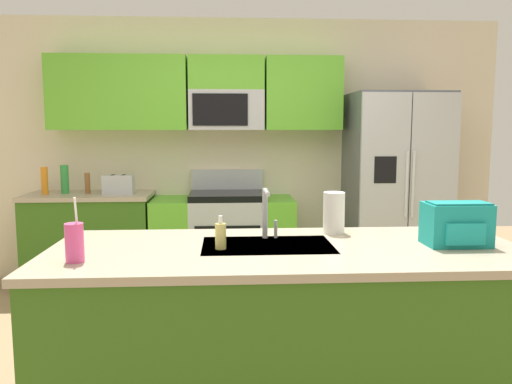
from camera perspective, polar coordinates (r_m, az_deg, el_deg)
ground_plane at (r=3.38m, az=-0.10°, el=-19.30°), size 9.00×9.00×0.00m
kitchen_wall_unit at (r=5.11m, az=-3.08°, el=6.74°), size 5.20×0.43×2.60m
back_counter at (r=5.10m, az=-18.21°, el=-5.16°), size 1.17×0.63×0.90m
range_oven at (r=4.94m, az=-3.70°, el=-5.32°), size 1.36×0.61×1.10m
refrigerator at (r=5.06m, az=15.53°, el=0.27°), size 0.90×0.76×1.85m
island_counter at (r=2.74m, az=3.52°, el=-15.36°), size 2.44×1.00×0.90m
toaster at (r=4.90m, az=-15.33°, el=0.84°), size 0.28×0.16×0.18m
pepper_mill at (r=5.02m, az=-18.58°, el=0.95°), size 0.05×0.05×0.20m
bottle_orange at (r=5.09m, az=-22.87°, el=1.19°), size 0.06×0.06×0.26m
bottle_green at (r=5.10m, az=-20.88°, el=1.36°), size 0.08×0.08×0.27m
sink_faucet at (r=2.75m, az=1.19°, el=-1.94°), size 0.08×0.21×0.28m
drink_cup_pink at (r=2.43m, az=-19.90°, el=-5.39°), size 0.08×0.08×0.30m
soap_dispenser at (r=2.55m, az=-4.04°, el=-4.96°), size 0.06×0.06×0.17m
paper_towel_roll at (r=2.96m, az=8.83°, el=-2.33°), size 0.12×0.12×0.24m
backpack at (r=2.81m, az=21.81°, el=-3.31°), size 0.32×0.22×0.23m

